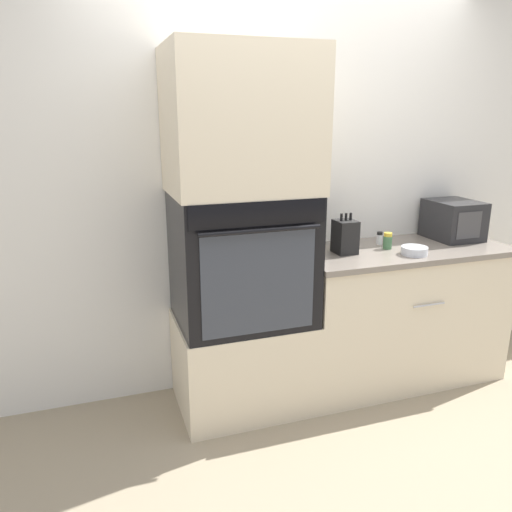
# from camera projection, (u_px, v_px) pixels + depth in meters

# --- Properties ---
(ground_plane) EXTENTS (12.00, 12.00, 0.00)m
(ground_plane) POSITION_uv_depth(u_px,v_px,m) (321.00, 417.00, 2.98)
(ground_plane) COLOR gray
(wall_back) EXTENTS (8.00, 0.05, 2.50)m
(wall_back) POSITION_uv_depth(u_px,v_px,m) (285.00, 193.00, 3.21)
(wall_back) COLOR silver
(wall_back) RESTS_ON ground_plane
(oven_cabinet_base) EXTENTS (0.79, 0.60, 0.57)m
(oven_cabinet_base) POSITION_uv_depth(u_px,v_px,m) (243.00, 361.00, 3.06)
(oven_cabinet_base) COLOR beige
(oven_cabinet_base) RESTS_ON ground_plane
(wall_oven) EXTENTS (0.76, 0.64, 0.75)m
(wall_oven) POSITION_uv_depth(u_px,v_px,m) (242.00, 258.00, 2.87)
(wall_oven) COLOR black
(wall_oven) RESTS_ON oven_cabinet_base
(oven_cabinet_upper) EXTENTS (0.79, 0.60, 0.77)m
(oven_cabinet_upper) POSITION_uv_depth(u_px,v_px,m) (241.00, 121.00, 2.66)
(oven_cabinet_upper) COLOR beige
(oven_cabinet_upper) RESTS_ON wall_oven
(counter_unit) EXTENTS (1.40, 0.63, 0.91)m
(counter_unit) POSITION_uv_depth(u_px,v_px,m) (397.00, 313.00, 3.34)
(counter_unit) COLOR beige
(counter_unit) RESTS_ON ground_plane
(microwave) EXTENTS (0.30, 0.35, 0.26)m
(microwave) POSITION_uv_depth(u_px,v_px,m) (453.00, 220.00, 3.41)
(microwave) COLOR #232326
(microwave) RESTS_ON counter_unit
(knife_block) EXTENTS (0.13, 0.14, 0.25)m
(knife_block) POSITION_uv_depth(u_px,v_px,m) (345.00, 237.00, 3.06)
(knife_block) COLOR black
(knife_block) RESTS_ON counter_unit
(bowl) EXTENTS (0.16, 0.16, 0.05)m
(bowl) POSITION_uv_depth(u_px,v_px,m) (414.00, 251.00, 3.04)
(bowl) COLOR silver
(bowl) RESTS_ON counter_unit
(condiment_jar_near) EXTENTS (0.04, 0.04, 0.08)m
(condiment_jar_near) POSITION_uv_depth(u_px,v_px,m) (379.00, 238.00, 3.29)
(condiment_jar_near) COLOR silver
(condiment_jar_near) RESTS_ON counter_unit
(condiment_jar_mid) EXTENTS (0.05, 0.05, 0.08)m
(condiment_jar_mid) POSITION_uv_depth(u_px,v_px,m) (321.00, 238.00, 3.29)
(condiment_jar_mid) COLOR silver
(condiment_jar_mid) RESTS_ON counter_unit
(condiment_jar_far) EXTENTS (0.06, 0.06, 0.11)m
(condiment_jar_far) POSITION_uv_depth(u_px,v_px,m) (388.00, 241.00, 3.17)
(condiment_jar_far) COLOR #427047
(condiment_jar_far) RESTS_ON counter_unit
(condiment_jar_back) EXTENTS (0.05, 0.05, 0.10)m
(condiment_jar_back) POSITION_uv_depth(u_px,v_px,m) (318.00, 242.00, 3.16)
(condiment_jar_back) COLOR silver
(condiment_jar_back) RESTS_ON counter_unit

